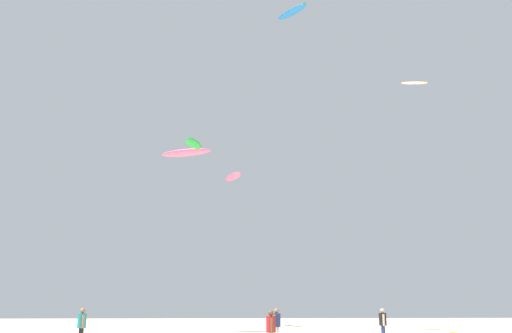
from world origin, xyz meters
TOP-DOWN VIEW (x-y plane):
  - person_foreground at (-0.03, 6.87)m, footprint 0.38×0.56m
  - person_midground at (0.63, 11.67)m, footprint 0.39×0.50m
  - person_left at (-8.35, 10.68)m, footprint 0.39×0.52m
  - person_right at (6.25, 13.24)m, footprint 0.38×0.56m
  - kite_aloft_0 at (3.47, 26.08)m, footprint 2.73×3.21m
  - kite_aloft_1 at (-4.89, 24.18)m, footprint 4.17×2.69m
  - kite_aloft_2 at (17.45, 36.79)m, footprint 2.84×1.08m
  - kite_aloft_3 at (-1.24, 33.98)m, footprint 2.00×3.80m
  - kite_aloft_5 at (-3.93, 17.36)m, footprint 1.34×2.27m

SIDE VIEW (x-z plane):
  - person_foreground at x=-0.03m, z-range 0.14..1.82m
  - person_right at x=6.25m, z-range 0.14..1.83m
  - person_midground at x=0.63m, z-range 0.14..1.85m
  - person_left at x=-8.35m, z-range 0.15..1.88m
  - kite_aloft_5 at x=-3.93m, z-range 11.33..11.82m
  - kite_aloft_1 at x=-4.89m, z-range 12.58..13.08m
  - kite_aloft_3 at x=-1.24m, z-range 13.08..13.44m
  - kite_aloft_2 at x=17.45m, z-range 23.81..24.36m
  - kite_aloft_0 at x=3.47m, z-range 25.55..25.98m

